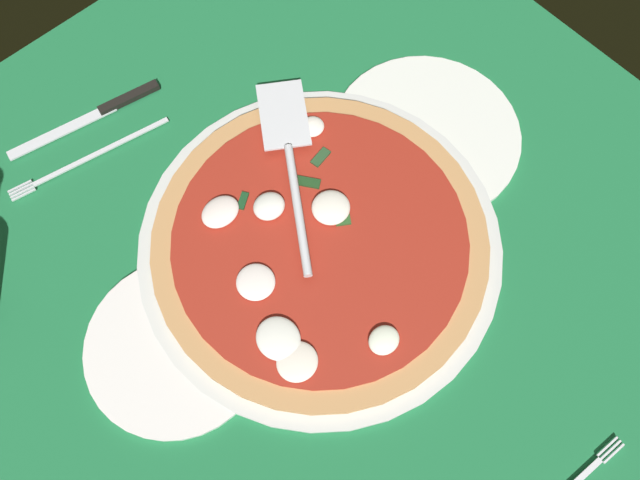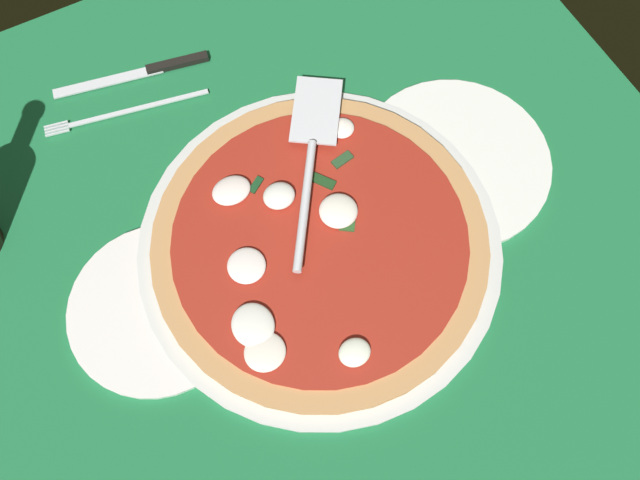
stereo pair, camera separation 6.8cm
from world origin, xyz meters
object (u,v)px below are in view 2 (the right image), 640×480
at_px(dinner_plate_right, 454,161).
at_px(place_setting_far, 137,92).
at_px(dinner_plate_left, 158,308).
at_px(pizza, 318,242).
at_px(pizza_server, 311,156).

relative_size(dinner_plate_right, place_setting_far, 1.02).
height_order(dinner_plate_left, place_setting_far, place_setting_far).
relative_size(pizza, place_setting_far, 1.67).
xyz_separation_m(dinner_plate_right, pizza, (-0.20, -0.02, 0.01)).
xyz_separation_m(pizza, place_setting_far, (-0.11, 0.30, -0.01)).
height_order(pizza_server, place_setting_far, pizza_server).
bearing_deg(pizza_server, dinner_plate_left, 141.11).
relative_size(dinner_plate_right, pizza_server, 1.02).
distance_m(dinner_plate_right, place_setting_far, 0.42).
bearing_deg(dinner_plate_right, dinner_plate_left, -179.57).
xyz_separation_m(dinner_plate_left, dinner_plate_right, (0.39, 0.00, 0.00)).
relative_size(dinner_plate_left, pizza, 0.52).
bearing_deg(dinner_plate_left, pizza_server, 17.55).
distance_m(dinner_plate_left, pizza, 0.19).
bearing_deg(dinner_plate_left, dinner_plate_right, 0.43).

